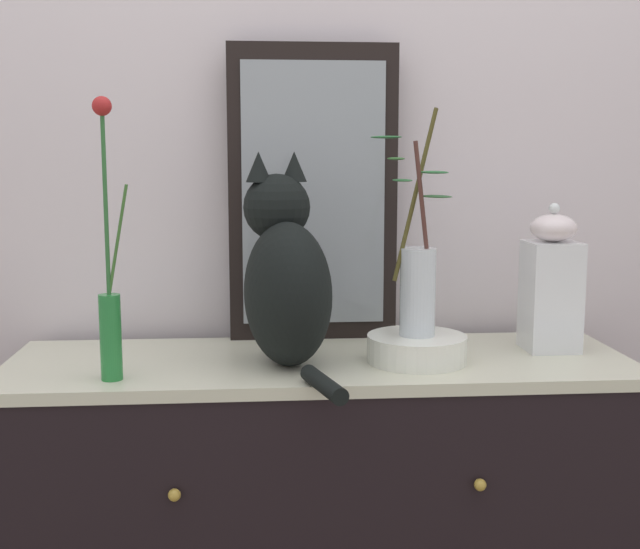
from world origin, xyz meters
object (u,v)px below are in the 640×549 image
(vase_slim_green, at_px, (109,299))
(vase_glass_clear, at_px, (417,279))
(bowl_porcelain, at_px, (417,349))
(mirror_leaning, at_px, (314,194))
(cat_sitting, at_px, (286,277))
(jar_lidded_porcelain, at_px, (551,284))

(vase_slim_green, bearing_deg, vase_glass_clear, 8.44)
(vase_slim_green, height_order, vase_glass_clear, vase_slim_green)
(vase_slim_green, bearing_deg, bowl_porcelain, 8.15)
(mirror_leaning, xyz_separation_m, vase_glass_clear, (0.20, -0.24, -0.17))
(cat_sitting, xyz_separation_m, vase_glass_clear, (0.27, -0.00, -0.01))
(cat_sitting, bearing_deg, jar_lidded_porcelain, 7.41)
(mirror_leaning, xyz_separation_m, vase_slim_green, (-0.41, -0.33, -0.18))
(mirror_leaning, height_order, cat_sitting, mirror_leaning)
(cat_sitting, bearing_deg, bowl_porcelain, -1.51)
(cat_sitting, height_order, vase_glass_clear, vase_glass_clear)
(mirror_leaning, height_order, vase_glass_clear, mirror_leaning)
(bowl_porcelain, relative_size, jar_lidded_porcelain, 0.64)
(cat_sitting, relative_size, vase_slim_green, 0.82)
(cat_sitting, bearing_deg, vase_slim_green, -164.37)
(mirror_leaning, xyz_separation_m, bowl_porcelain, (0.20, -0.24, -0.31))
(cat_sitting, distance_m, bowl_porcelain, 0.31)
(vase_glass_clear, bearing_deg, vase_slim_green, -171.56)
(vase_slim_green, height_order, jar_lidded_porcelain, vase_slim_green)
(cat_sitting, bearing_deg, mirror_leaning, 72.09)
(mirror_leaning, relative_size, jar_lidded_porcelain, 2.09)
(mirror_leaning, relative_size, vase_glass_clear, 1.45)
(cat_sitting, bearing_deg, vase_glass_clear, -0.89)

